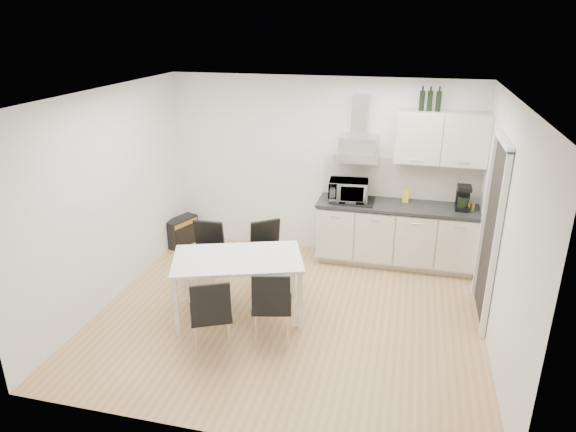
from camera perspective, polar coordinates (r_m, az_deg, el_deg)
name	(u,v)px	position (r m, az deg, el deg)	size (l,w,h in m)	color
ground	(289,314)	(6.30, 0.08, -10.87)	(4.50, 4.50, 0.00)	tan
wall_back	(321,167)	(7.58, 3.67, 5.48)	(4.50, 0.10, 2.60)	white
wall_front	(227,304)	(3.99, -6.80, -9.73)	(4.50, 0.10, 2.60)	white
wall_left	(109,198)	(6.59, -19.31, 1.89)	(0.10, 4.00, 2.60)	white
wall_right	(503,232)	(5.66, 22.80, -1.69)	(0.10, 4.00, 2.60)	white
ceiling	(289,95)	(5.39, 0.09, 13.27)	(4.50, 4.50, 0.00)	white
doorway	(489,234)	(6.25, 21.46, -1.87)	(0.08, 1.04, 2.10)	white
kitchenette	(400,209)	(7.37, 12.30, 0.72)	(2.22, 0.64, 2.52)	beige
dining_table	(238,263)	(6.01, -5.61, -5.26)	(1.67, 1.28, 0.75)	white
chair_far_left	(204,258)	(6.75, -9.26, -4.60)	(0.44, 0.50, 0.88)	black
chair_far_right	(271,257)	(6.70, -1.94, -4.52)	(0.44, 0.50, 0.88)	black
chair_near_left	(211,314)	(5.53, -8.60, -10.70)	(0.44, 0.50, 0.88)	black
chair_near_right	(272,305)	(5.63, -1.78, -9.85)	(0.44, 0.50, 0.88)	black
guitar_amp	(182,231)	(8.20, -11.75, -1.67)	(0.40, 0.57, 0.44)	black
floor_speaker	(260,236)	(8.08, -3.09, -2.27)	(0.16, 0.14, 0.27)	black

